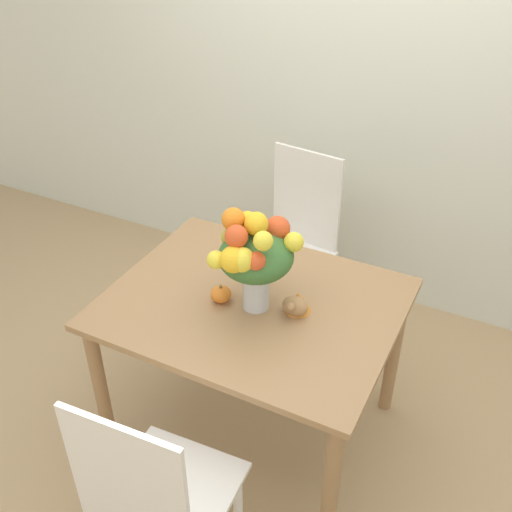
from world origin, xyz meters
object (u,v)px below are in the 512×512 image
(flower_vase, at_px, (254,255))
(dining_chair_far_side, at_px, (157,501))
(pumpkin, at_px, (221,294))
(turkey_figurine, at_px, (297,304))
(dining_chair_near_window, at_px, (294,244))

(flower_vase, distance_m, dining_chair_far_side, 0.92)
(pumpkin, distance_m, dining_chair_far_side, 0.82)
(flower_vase, height_order, turkey_figurine, flower_vase)
(turkey_figurine, bearing_deg, flower_vase, -163.81)
(flower_vase, relative_size, turkey_figurine, 3.04)
(dining_chair_far_side, bearing_deg, turkey_figurine, -101.90)
(pumpkin, height_order, dining_chair_far_side, dining_chair_far_side)
(dining_chair_near_window, bearing_deg, turkey_figurine, -59.75)
(flower_vase, bearing_deg, pumpkin, -169.89)
(pumpkin, bearing_deg, dining_chair_far_side, -76.58)
(flower_vase, distance_m, pumpkin, 0.26)
(pumpkin, height_order, turkey_figurine, turkey_figurine)
(turkey_figurine, height_order, dining_chair_near_window, dining_chair_near_window)
(turkey_figurine, distance_m, dining_chair_near_window, 0.91)
(pumpkin, bearing_deg, dining_chair_near_window, 93.30)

